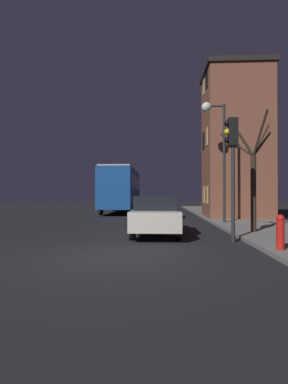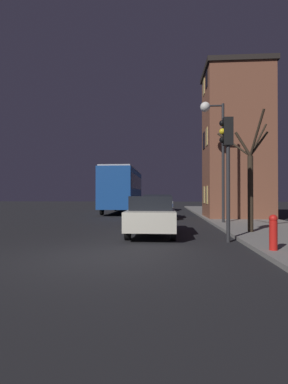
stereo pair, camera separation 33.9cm
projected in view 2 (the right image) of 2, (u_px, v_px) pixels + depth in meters
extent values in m
plane|color=black|center=(101.00, 257.00, 7.33)|extent=(120.00, 120.00, 0.00)
cube|color=brown|center=(236.00, 145.00, 19.02)|extent=(3.85, 3.57, 9.19)
cube|color=black|center=(236.00, 70.00, 19.06)|extent=(4.09, 3.81, 0.30)
cube|color=#F2D172|center=(207.00, 195.00, 18.45)|extent=(0.03, 0.70, 1.10)
cube|color=#F2D172|center=(204.00, 195.00, 19.79)|extent=(0.03, 0.70, 1.10)
cube|color=#F2D172|center=(207.00, 137.00, 18.48)|extent=(0.03, 0.70, 1.10)
cube|color=black|center=(204.00, 141.00, 19.83)|extent=(0.03, 0.70, 1.10)
cube|color=black|center=(207.00, 79.00, 18.52)|extent=(0.03, 0.70, 1.10)
cube|color=#F2D172|center=(204.00, 87.00, 19.86)|extent=(0.03, 0.70, 1.10)
cylinder|color=#28282B|center=(223.00, 163.00, 15.31)|extent=(0.14, 0.14, 6.09)
cylinder|color=#28282B|center=(214.00, 106.00, 15.37)|extent=(0.90, 0.09, 0.09)
sphere|color=white|center=(205.00, 107.00, 15.40)|extent=(0.51, 0.51, 0.51)
cylinder|color=#28282B|center=(228.00, 194.00, 9.63)|extent=(0.12, 0.12, 3.13)
cube|color=black|center=(228.00, 131.00, 9.65)|extent=(0.30, 0.24, 0.90)
sphere|color=black|center=(222.00, 123.00, 9.66)|extent=(0.20, 0.20, 0.20)
sphere|color=yellow|center=(222.00, 132.00, 9.66)|extent=(0.20, 0.20, 0.20)
sphere|color=black|center=(222.00, 140.00, 9.66)|extent=(0.20, 0.20, 0.20)
cylinder|color=#2D2319|center=(250.00, 194.00, 11.41)|extent=(0.21, 0.21, 2.90)
cylinder|color=#2D2319|center=(243.00, 144.00, 11.51)|extent=(0.63, 0.26, 0.98)
cylinder|color=#2D2319|center=(259.00, 144.00, 11.39)|extent=(0.71, 0.11, 0.95)
cylinder|color=#2D2319|center=(234.00, 144.00, 11.91)|extent=(1.14, 0.99, 1.11)
cylinder|color=#2D2319|center=(257.00, 133.00, 11.03)|extent=(0.38, 0.88, 1.62)
cylinder|color=#2D2319|center=(258.00, 140.00, 11.51)|extent=(0.75, 0.31, 1.28)
cube|color=#194793|center=(123.00, 189.00, 25.52)|extent=(2.45, 9.57, 3.09)
cube|color=black|center=(123.00, 182.00, 25.52)|extent=(2.47, 8.80, 1.11)
cube|color=#B2B2B2|center=(123.00, 170.00, 25.53)|extent=(2.33, 9.09, 0.12)
cylinder|color=black|center=(139.00, 206.00, 28.53)|extent=(0.18, 0.96, 0.96)
cylinder|color=black|center=(115.00, 206.00, 28.68)|extent=(0.18, 0.96, 0.96)
cylinder|color=black|center=(132.00, 209.00, 22.32)|extent=(0.18, 0.96, 0.96)
cylinder|color=black|center=(102.00, 209.00, 22.48)|extent=(0.18, 0.96, 0.96)
cube|color=beige|center=(152.00, 218.00, 11.54)|extent=(1.71, 4.56, 0.66)
cube|color=black|center=(152.00, 203.00, 11.32)|extent=(1.50, 2.37, 0.50)
cylinder|color=black|center=(171.00, 223.00, 12.96)|extent=(0.18, 0.64, 0.64)
cylinder|color=black|center=(136.00, 222.00, 13.07)|extent=(0.18, 0.64, 0.64)
cylinder|color=black|center=(173.00, 231.00, 10.01)|extent=(0.18, 0.64, 0.64)
cylinder|color=black|center=(128.00, 231.00, 10.11)|extent=(0.18, 0.64, 0.64)
cube|color=navy|center=(158.00, 208.00, 19.52)|extent=(1.89, 4.18, 0.67)
cube|color=black|center=(157.00, 199.00, 19.32)|extent=(1.66, 2.17, 0.55)
cylinder|color=black|center=(170.00, 212.00, 20.81)|extent=(0.18, 0.66, 0.66)
cylinder|color=black|center=(146.00, 212.00, 20.93)|extent=(0.18, 0.66, 0.66)
cylinder|color=black|center=(171.00, 215.00, 18.10)|extent=(0.18, 0.66, 0.66)
cylinder|color=black|center=(143.00, 214.00, 18.22)|extent=(0.18, 0.66, 0.66)
cube|color=#B7BABF|center=(163.00, 204.00, 29.61)|extent=(1.86, 4.21, 0.62)
cube|color=black|center=(163.00, 198.00, 29.40)|extent=(1.63, 2.19, 0.58)
cylinder|color=black|center=(171.00, 206.00, 30.91)|extent=(0.18, 0.65, 0.65)
cylinder|color=black|center=(155.00, 206.00, 31.03)|extent=(0.18, 0.65, 0.65)
cylinder|color=black|center=(172.00, 208.00, 28.18)|extent=(0.18, 0.65, 0.65)
cylinder|color=black|center=(154.00, 207.00, 28.30)|extent=(0.18, 0.65, 0.65)
cylinder|color=red|center=(273.00, 235.00, 7.60)|extent=(0.20, 0.20, 0.75)
sphere|color=red|center=(273.00, 219.00, 7.61)|extent=(0.21, 0.21, 0.21)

